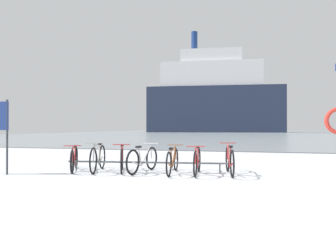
{
  "coord_description": "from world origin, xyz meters",
  "views": [
    {
      "loc": [
        1.43,
        -5.39,
        1.23
      ],
      "look_at": [
        -0.87,
        4.29,
        1.28
      ],
      "focal_mm": 31.58,
      "sensor_mm": 36.0,
      "label": 1
    }
  ],
  "objects_px": {
    "bicycle_4": "(173,161)",
    "ferry_ship": "(213,98)",
    "bicycle_2": "(122,159)",
    "bicycle_6": "(230,160)",
    "bicycle_3": "(143,159)",
    "bicycle_0": "(74,159)",
    "bicycle_5": "(197,161)",
    "info_sign": "(0,124)",
    "bicycle_1": "(98,158)"
  },
  "relations": [
    {
      "from": "bicycle_3",
      "to": "bicycle_6",
      "type": "xyz_separation_m",
      "value": [
        2.33,
        0.14,
        0.02
      ]
    },
    {
      "from": "bicycle_1",
      "to": "ferry_ship",
      "type": "bearing_deg",
      "value": 92.18
    },
    {
      "from": "info_sign",
      "to": "bicycle_4",
      "type": "bearing_deg",
      "value": 14.57
    },
    {
      "from": "bicycle_3",
      "to": "bicycle_4",
      "type": "distance_m",
      "value": 0.85
    },
    {
      "from": "bicycle_3",
      "to": "bicycle_4",
      "type": "height_order",
      "value": "bicycle_3"
    },
    {
      "from": "bicycle_0",
      "to": "bicycle_1",
      "type": "bearing_deg",
      "value": 1.91
    },
    {
      "from": "bicycle_2",
      "to": "bicycle_5",
      "type": "xyz_separation_m",
      "value": [
        2.11,
        -0.01,
        -0.01
      ]
    },
    {
      "from": "bicycle_3",
      "to": "info_sign",
      "type": "distance_m",
      "value": 3.89
    },
    {
      "from": "bicycle_5",
      "to": "bicycle_6",
      "type": "relative_size",
      "value": 0.95
    },
    {
      "from": "bicycle_1",
      "to": "info_sign",
      "type": "distance_m",
      "value": 2.7
    },
    {
      "from": "bicycle_2",
      "to": "bicycle_4",
      "type": "relative_size",
      "value": 0.92
    },
    {
      "from": "bicycle_1",
      "to": "bicycle_3",
      "type": "xyz_separation_m",
      "value": [
        1.27,
        0.14,
        -0.02
      ]
    },
    {
      "from": "bicycle_2",
      "to": "bicycle_3",
      "type": "xyz_separation_m",
      "value": [
        0.6,
        0.03,
        -0.01
      ]
    },
    {
      "from": "bicycle_2",
      "to": "bicycle_5",
      "type": "relative_size",
      "value": 0.98
    },
    {
      "from": "bicycle_3",
      "to": "info_sign",
      "type": "height_order",
      "value": "info_sign"
    },
    {
      "from": "bicycle_5",
      "to": "info_sign",
      "type": "bearing_deg",
      "value": -167.08
    },
    {
      "from": "bicycle_1",
      "to": "bicycle_5",
      "type": "bearing_deg",
      "value": 2.02
    },
    {
      "from": "bicycle_5",
      "to": "info_sign",
      "type": "xyz_separation_m",
      "value": [
        -5.07,
        -1.16,
        0.98
      ]
    },
    {
      "from": "bicycle_2",
      "to": "bicycle_6",
      "type": "xyz_separation_m",
      "value": [
        2.93,
        0.17,
        0.01
      ]
    },
    {
      "from": "bicycle_0",
      "to": "bicycle_4",
      "type": "relative_size",
      "value": 0.93
    },
    {
      "from": "bicycle_1",
      "to": "bicycle_6",
      "type": "relative_size",
      "value": 0.99
    },
    {
      "from": "bicycle_0",
      "to": "bicycle_5",
      "type": "bearing_deg",
      "value": 2.0
    },
    {
      "from": "bicycle_6",
      "to": "bicycle_0",
      "type": "bearing_deg",
      "value": -175.96
    },
    {
      "from": "bicycle_5",
      "to": "bicycle_6",
      "type": "xyz_separation_m",
      "value": [
        0.83,
        0.18,
        0.02
      ]
    },
    {
      "from": "bicycle_0",
      "to": "info_sign",
      "type": "height_order",
      "value": "info_sign"
    },
    {
      "from": "bicycle_2",
      "to": "bicycle_6",
      "type": "relative_size",
      "value": 0.92
    },
    {
      "from": "bicycle_3",
      "to": "bicycle_6",
      "type": "relative_size",
      "value": 1.01
    },
    {
      "from": "bicycle_4",
      "to": "ferry_ship",
      "type": "xyz_separation_m",
      "value": [
        -4.88,
        72.15,
        8.78
      ]
    },
    {
      "from": "bicycle_3",
      "to": "info_sign",
      "type": "relative_size",
      "value": 0.88
    },
    {
      "from": "bicycle_2",
      "to": "bicycle_0",
      "type": "bearing_deg",
      "value": -174.48
    },
    {
      "from": "bicycle_3",
      "to": "ferry_ship",
      "type": "relative_size",
      "value": 0.05
    },
    {
      "from": "bicycle_1",
      "to": "bicycle_3",
      "type": "bearing_deg",
      "value": 6.24
    },
    {
      "from": "bicycle_3",
      "to": "bicycle_0",
      "type": "bearing_deg",
      "value": -175.33
    },
    {
      "from": "bicycle_2",
      "to": "ferry_ship",
      "type": "height_order",
      "value": "ferry_ship"
    },
    {
      "from": "info_sign",
      "to": "ferry_ship",
      "type": "bearing_deg",
      "value": 90.36
    },
    {
      "from": "bicycle_4",
      "to": "info_sign",
      "type": "height_order",
      "value": "info_sign"
    },
    {
      "from": "info_sign",
      "to": "bicycle_0",
      "type": "bearing_deg",
      "value": 33.66
    },
    {
      "from": "bicycle_2",
      "to": "bicycle_3",
      "type": "relative_size",
      "value": 0.91
    },
    {
      "from": "bicycle_6",
      "to": "bicycle_5",
      "type": "bearing_deg",
      "value": -167.48
    },
    {
      "from": "bicycle_0",
      "to": "bicycle_6",
      "type": "distance_m",
      "value": 4.34
    },
    {
      "from": "bicycle_4",
      "to": "bicycle_5",
      "type": "distance_m",
      "value": 0.65
    },
    {
      "from": "bicycle_2",
      "to": "bicycle_6",
      "type": "height_order",
      "value": "bicycle_6"
    },
    {
      "from": "bicycle_3",
      "to": "info_sign",
      "type": "bearing_deg",
      "value": -161.33
    },
    {
      "from": "bicycle_6",
      "to": "ferry_ship",
      "type": "relative_size",
      "value": 0.05
    },
    {
      "from": "bicycle_0",
      "to": "bicycle_5",
      "type": "distance_m",
      "value": 3.51
    },
    {
      "from": "bicycle_3",
      "to": "bicycle_4",
      "type": "xyz_separation_m",
      "value": [
        0.85,
        -0.06,
        -0.01
      ]
    },
    {
      "from": "bicycle_6",
      "to": "ferry_ship",
      "type": "bearing_deg",
      "value": 95.05
    },
    {
      "from": "bicycle_0",
      "to": "ferry_ship",
      "type": "distance_m",
      "value": 72.81
    },
    {
      "from": "bicycle_1",
      "to": "info_sign",
      "type": "bearing_deg",
      "value": -155.05
    },
    {
      "from": "bicycle_2",
      "to": "info_sign",
      "type": "xyz_separation_m",
      "value": [
        -2.96,
        -1.18,
        0.97
      ]
    }
  ]
}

